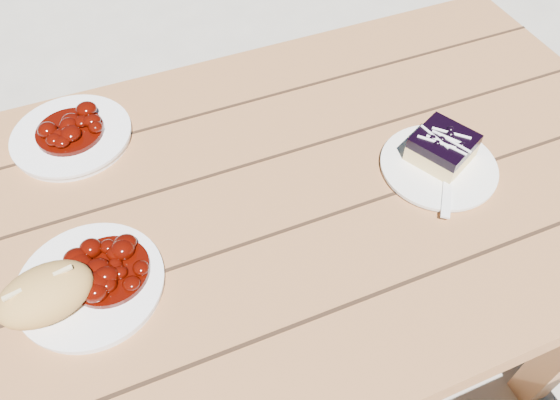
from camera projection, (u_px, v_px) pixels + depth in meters
name	position (u px, v px, depth m)	size (l,w,h in m)	color
picnic_table	(131.00, 296.00, 0.99)	(2.00, 1.55, 0.75)	brown
main_plate	(91.00, 285.00, 0.81)	(0.21, 0.21, 0.02)	white
goulash_stew	(106.00, 265.00, 0.80)	(0.12, 0.12, 0.04)	#3F0702
bread_roll	(46.00, 294.00, 0.75)	(0.13, 0.09, 0.07)	tan
dessert_plate	(438.00, 167.00, 0.97)	(0.20, 0.20, 0.01)	white
blueberry_cake	(442.00, 147.00, 0.95)	(0.13, 0.13, 0.05)	#F9D888
fork_dessert	(447.00, 189.00, 0.92)	(0.03, 0.16, 0.01)	white
second_plate	(72.00, 137.00, 1.01)	(0.21, 0.21, 0.02)	white
second_stew	(67.00, 125.00, 0.99)	(0.12, 0.12, 0.04)	#3F0702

